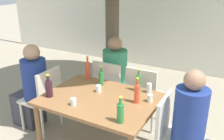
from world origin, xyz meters
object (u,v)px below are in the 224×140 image
(green_bottle_0, at_px, (120,112))
(green_bottle_1, at_px, (138,82))
(person_seated_0, at_px, (32,91))
(person_seated_2, at_px, (117,78))
(drinking_glass_0, at_px, (149,88))
(patio_chair_0, at_px, (44,96))
(wine_bottle_3, at_px, (49,88))
(drinking_glass_2, at_px, (73,102))
(dining_table_front, at_px, (100,103))
(drinking_glass_3, at_px, (99,89))
(patio_chair_1, at_px, (173,133))
(soda_bottle_4, at_px, (137,93))
(patio_chair_3, at_px, (143,93))
(soda_bottle_5, at_px, (88,70))
(person_seated_1, at_px, (196,137))
(drinking_glass_1, at_px, (150,98))
(patio_chair_2, at_px, (110,86))
(green_bottle_2, at_px, (101,78))

(green_bottle_0, distance_m, green_bottle_1, 0.76)
(person_seated_0, height_order, person_seated_2, person_seated_2)
(drinking_glass_0, bearing_deg, patio_chair_0, -163.19)
(wine_bottle_3, relative_size, drinking_glass_2, 3.40)
(dining_table_front, xyz_separation_m, drinking_glass_3, (-0.09, 0.13, 0.12))
(patio_chair_1, height_order, soda_bottle_4, soda_bottle_4)
(green_bottle_1, relative_size, drinking_glass_0, 2.39)
(green_bottle_1, bearing_deg, patio_chair_1, -34.34)
(person_seated_0, xyz_separation_m, drinking_glass_0, (1.59, 0.41, 0.23))
(dining_table_front, height_order, person_seated_2, person_seated_2)
(patio_chair_3, height_order, person_seated_0, person_seated_0)
(person_seated_2, bearing_deg, person_seated_0, 47.96)
(soda_bottle_5, bearing_deg, wine_bottle_3, -98.01)
(patio_chair_1, bearing_deg, person_seated_1, -90.00)
(person_seated_0, distance_m, green_bottle_0, 1.65)
(wine_bottle_3, xyz_separation_m, drinking_glass_1, (1.10, 0.45, -0.06))
(patio_chair_1, xyz_separation_m, drinking_glass_3, (-0.99, 0.13, 0.24))
(patio_chair_0, height_order, patio_chair_1, same)
(person_seated_1, height_order, soda_bottle_5, person_seated_1)
(drinking_glass_0, bearing_deg, patio_chair_2, 156.26)
(soda_bottle_5, distance_m, drinking_glass_1, 1.03)
(drinking_glass_2, bearing_deg, person_seated_0, 162.99)
(person_seated_0, bearing_deg, green_bottle_2, 108.79)
(green_bottle_0, bearing_deg, soda_bottle_5, 139.27)
(person_seated_2, relative_size, green_bottle_1, 4.35)
(dining_table_front, height_order, drinking_glass_1, drinking_glass_1)
(person_seated_0, relative_size, soda_bottle_5, 3.77)
(green_bottle_2, bearing_deg, person_seated_1, -13.97)
(dining_table_front, distance_m, patio_chair_0, 0.91)
(patio_chair_0, xyz_separation_m, drinking_glass_2, (0.74, -0.30, 0.24))
(soda_bottle_5, bearing_deg, soda_bottle_4, -20.29)
(patio_chair_3, bearing_deg, green_bottle_2, 42.46)
(patio_chair_1, distance_m, patio_chair_2, 1.37)
(dining_table_front, xyz_separation_m, soda_bottle_5, (-0.45, 0.42, 0.21))
(patio_chair_3, height_order, drinking_glass_0, patio_chair_3)
(person_seated_0, relative_size, person_seated_2, 0.99)
(wine_bottle_3, xyz_separation_m, soda_bottle_5, (0.10, 0.68, 0.02))
(person_seated_1, xyz_separation_m, soda_bottle_5, (-1.58, 0.42, 0.29))
(wine_bottle_3, distance_m, soda_bottle_5, 0.69)
(person_seated_0, height_order, green_bottle_0, person_seated_0)
(patio_chair_0, bearing_deg, soda_bottle_4, 93.96)
(patio_chair_2, xyz_separation_m, person_seated_1, (1.40, -0.73, 0.04))
(patio_chair_3, bearing_deg, patio_chair_2, 0.00)
(soda_bottle_5, bearing_deg, green_bottle_0, -40.73)
(drinking_glass_3, bearing_deg, person_seated_0, -173.10)
(green_bottle_0, xyz_separation_m, green_bottle_1, (-0.13, 0.75, 0.00))
(person_seated_0, bearing_deg, person_seated_2, 137.96)
(green_bottle_1, height_order, drinking_glass_3, green_bottle_1)
(patio_chair_3, bearing_deg, person_seated_2, -23.46)
(green_bottle_2, distance_m, soda_bottle_4, 0.65)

